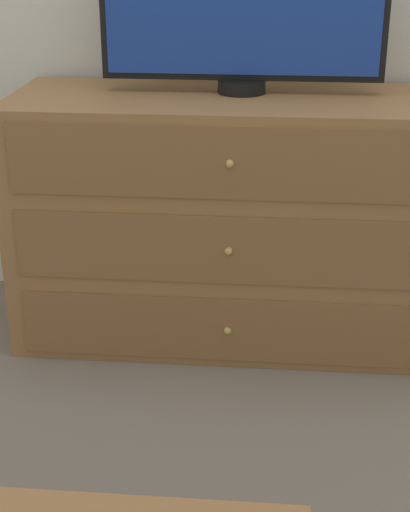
# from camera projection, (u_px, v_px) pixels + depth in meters

# --- Properties ---
(ground_plane) EXTENTS (12.00, 12.00, 0.00)m
(ground_plane) POSITION_uv_depth(u_px,v_px,m) (274.00, 292.00, 2.98)
(ground_plane) COLOR #70665B
(dresser) EXTENTS (1.40, 0.55, 0.80)m
(dresser) POSITION_uv_depth(u_px,v_px,m) (234.00, 219.00, 2.56)
(dresser) COLOR olive
(dresser) RESTS_ON ground_plane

